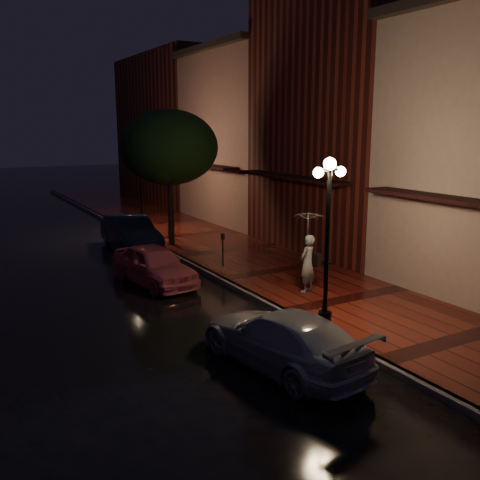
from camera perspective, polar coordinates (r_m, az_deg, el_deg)
ground at (r=18.24m, az=-1.76°, el=-4.59°), size 120.00×120.00×0.00m
sidewalk at (r=19.33m, az=4.15°, el=-3.42°), size 4.50×60.00×0.15m
curb at (r=18.22m, az=-1.76°, el=-4.36°), size 0.25×60.00×0.15m
storefront_mid at (r=23.13m, az=11.57°, el=12.49°), size 5.00×8.00×11.00m
storefront_far at (r=29.64m, az=1.11°, el=10.62°), size 5.00×8.00×9.00m
storefront_extra at (r=38.57m, az=-6.68°, el=11.60°), size 5.00×12.00×10.00m
streetlamp_near at (r=13.74m, az=9.32°, el=0.92°), size 0.96×0.36×4.31m
streetlamp_far at (r=26.03m, az=-10.50°, el=6.05°), size 0.96×0.36×4.31m
street_tree at (r=23.20m, az=-7.53°, el=9.52°), size 4.16×4.16×5.80m
pink_car at (r=18.17m, az=-9.14°, el=-2.63°), size 2.09×4.08×1.33m
navy_car at (r=23.44m, az=-11.58°, el=0.74°), size 1.62×4.45×1.46m
silver_car at (r=11.98m, az=4.54°, el=-10.45°), size 2.37×4.58×1.27m
woman_with_umbrella at (r=16.50m, az=7.28°, el=0.08°), size 1.05×1.07×2.53m
parking_meter at (r=19.63m, az=-1.85°, el=-0.69°), size 0.12×0.09×1.23m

